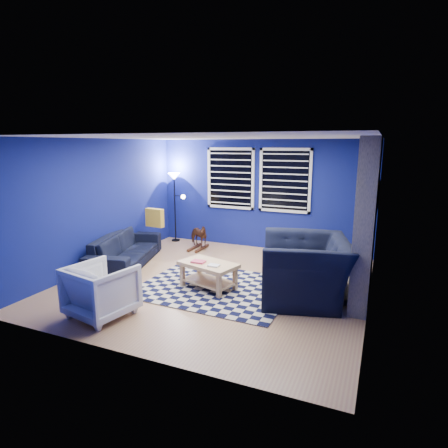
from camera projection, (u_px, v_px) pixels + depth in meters
name	position (u px, v px, depth m)	size (l,w,h in m)	color
floor	(217.00, 283.00, 6.59)	(5.00, 5.00, 0.00)	tan
ceiling	(216.00, 137.00, 6.07)	(5.00, 5.00, 0.00)	white
wall_back	(261.00, 195.00, 8.58)	(5.00, 5.00, 0.00)	navy
wall_left	(100.00, 204.00, 7.30)	(5.00, 5.00, 0.00)	navy
wall_right	(375.00, 225.00, 5.37)	(5.00, 5.00, 0.00)	navy
fireplace	(366.00, 222.00, 5.88)	(0.65, 2.00, 2.50)	gray
window_left	(230.00, 178.00, 8.76)	(1.17, 0.06, 1.42)	black
window_right	(285.00, 181.00, 8.26)	(1.17, 0.06, 1.42)	black
tv	(376.00, 197.00, 7.15)	(0.07, 1.00, 0.58)	black
rug	(216.00, 287.00, 6.36)	(2.50, 2.00, 0.02)	black
sofa	(126.00, 250.00, 7.52)	(0.84, 2.14, 0.62)	black
armchair_big	(305.00, 268.00, 5.87)	(1.30, 1.48, 0.97)	black
armchair_bent	(102.00, 290.00, 5.26)	(0.81, 0.83, 0.76)	gray
rocking_horse	(198.00, 235.00, 8.60)	(0.63, 0.29, 0.53)	#4A2B17
coffee_table	(208.00, 270.00, 6.26)	(1.06, 0.78, 0.47)	#DBB97B
cabinet	(317.00, 250.00, 7.72)	(0.62, 0.49, 0.55)	#DBB97B
floor_lamp	(175.00, 186.00, 9.14)	(0.46, 0.28, 1.70)	black
throw_pillow	(155.00, 218.00, 8.12)	(0.42, 0.13, 0.40)	gold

